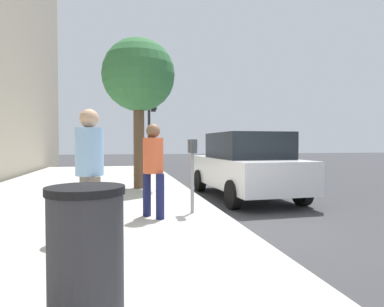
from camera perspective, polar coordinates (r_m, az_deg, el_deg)
name	(u,v)px	position (r m, az deg, el deg)	size (l,w,h in m)	color
ground_plane	(230,225)	(6.15, 6.57, -12.21)	(80.00, 80.00, 0.00)	#38383A
sidewalk_slab	(55,229)	(5.93, -22.79, -12.10)	(28.00, 6.00, 0.15)	#B7B2A8
parking_meter	(192,160)	(6.25, 0.07, -1.14)	(0.36, 0.12, 1.41)	gray
pedestrian_at_meter	(153,163)	(5.89, -6.78, -1.69)	(0.45, 0.37, 1.68)	#191E4C
pedestrian_bystander	(90,160)	(4.94, -17.43, -1.13)	(0.51, 0.40, 1.83)	#726656
parked_sedan_near	(245,165)	(9.01, 9.26, -2.00)	(4.46, 2.09, 1.77)	silver
street_tree	(139,77)	(10.07, -9.29, 13.08)	(2.15, 2.15, 4.44)	brown
traffic_signal	(151,119)	(14.89, -7.11, 5.95)	(0.24, 0.44, 3.60)	black
trash_bin	(86,252)	(2.71, -17.98, -16.06)	(0.59, 0.59, 1.01)	#2D2D33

